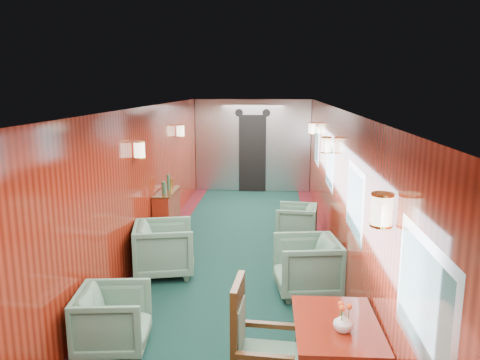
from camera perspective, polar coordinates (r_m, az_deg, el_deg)
The scene contains 12 objects.
room at distance 6.30m, azimuth -1.10°, elevation 1.49°, with size 12.00×12.10×2.40m.
bulkhead at distance 12.20m, azimuth 1.55°, elevation 4.15°, with size 2.98×0.17×2.39m.
windows_right at distance 6.61m, azimuth 12.06°, elevation 0.08°, with size 0.02×8.60×0.80m.
wall_sconces at distance 6.83m, azimuth -0.65°, elevation 3.58°, with size 2.97×7.97×0.25m.
dining_table at distance 4.25m, azimuth 11.64°, elevation -18.13°, with size 0.72×1.02×0.76m.
side_chair at distance 4.08m, azimuth 1.75°, elevation -19.28°, with size 0.56×0.59×1.17m.
credenza at distance 8.55m, azimuth -8.88°, elevation -4.13°, with size 0.31×0.98×1.16m.
flower_vase at distance 4.04m, azimuth 12.49°, elevation -16.53°, with size 0.16×0.16×0.17m, color beige.
armchair_left_near at distance 5.25m, azimuth -15.21°, elevation -16.07°, with size 0.71×0.73×0.66m, color #1D4436.
armchair_left_far at distance 6.99m, azimuth -9.22°, elevation -8.22°, with size 0.83×0.85×0.78m, color #1D4436.
armchair_right_near at distance 6.37m, azimuth 8.14°, elevation -10.29°, with size 0.80×0.83×0.75m, color #1D4436.
armchair_right_far at distance 8.48m, azimuth 6.89°, elevation -5.13°, with size 0.68×0.70×0.64m, color #1D4436.
Camera 1 is at (0.59, -6.18, 2.71)m, focal length 35.00 mm.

